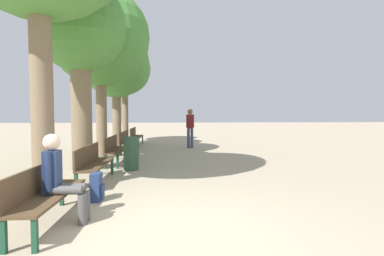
# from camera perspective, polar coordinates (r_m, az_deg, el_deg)

# --- Properties ---
(ground_plane) EXTENTS (80.00, 80.00, 0.00)m
(ground_plane) POSITION_cam_1_polar(r_m,az_deg,el_deg) (4.04, -5.27, -19.96)
(ground_plane) COLOR tan
(bench_row_0) EXTENTS (0.43, 1.82, 0.82)m
(bench_row_0) POSITION_cam_1_polar(r_m,az_deg,el_deg) (4.74, -26.33, -10.57)
(bench_row_0) COLOR #4C3823
(bench_row_0) RESTS_ON ground_plane
(bench_row_1) EXTENTS (0.43, 1.82, 0.82)m
(bench_row_1) POSITION_cam_1_polar(r_m,az_deg,el_deg) (7.06, -18.45, -5.98)
(bench_row_1) COLOR #4C3823
(bench_row_1) RESTS_ON ground_plane
(bench_row_2) EXTENTS (0.43, 1.82, 0.82)m
(bench_row_2) POSITION_cam_1_polar(r_m,az_deg,el_deg) (9.46, -14.57, -3.63)
(bench_row_2) COLOR #4C3823
(bench_row_2) RESTS_ON ground_plane
(bench_row_3) EXTENTS (0.43, 1.82, 0.82)m
(bench_row_3) POSITION_cam_1_polar(r_m,az_deg,el_deg) (11.90, -12.28, -2.24)
(bench_row_3) COLOR #4C3823
(bench_row_3) RESTS_ON ground_plane
(bench_row_4) EXTENTS (0.43, 1.82, 0.82)m
(bench_row_4) POSITION_cam_1_polar(r_m,az_deg,el_deg) (14.35, -10.77, -1.32)
(bench_row_4) COLOR #4C3823
(bench_row_4) RESTS_ON ground_plane
(tree_row_1) EXTENTS (2.43, 2.43, 5.07)m
(tree_row_1) POSITION_cam_1_polar(r_m,az_deg,el_deg) (8.83, -20.56, 16.93)
(tree_row_1) COLOR #7A664C
(tree_row_1) RESTS_ON ground_plane
(tree_row_2) EXTENTS (3.33, 3.33, 5.77)m
(tree_row_2) POSITION_cam_1_polar(r_m,az_deg,el_deg) (11.00, -17.07, 16.08)
(tree_row_2) COLOR #7A664C
(tree_row_2) RESTS_ON ground_plane
(tree_row_3) EXTENTS (2.87, 2.87, 5.06)m
(tree_row_3) POSITION_cam_1_polar(r_m,az_deg,el_deg) (13.56, -14.26, 11.53)
(tree_row_3) COLOR #7A664C
(tree_row_3) RESTS_ON ground_plane
(tree_row_4) EXTENTS (2.61, 2.61, 5.05)m
(tree_row_4) POSITION_cam_1_polar(r_m,az_deg,el_deg) (15.80, -12.71, 10.79)
(tree_row_4) COLOR #7A664C
(tree_row_4) RESTS_ON ground_plane
(person_seated) EXTENTS (0.61, 0.34, 1.28)m
(person_seated) POSITION_cam_1_polar(r_m,az_deg,el_deg) (4.65, -23.72, -8.43)
(person_seated) COLOR #4C4C4C
(person_seated) RESTS_ON ground_plane
(backpack) EXTENTS (0.20, 0.29, 0.50)m
(backpack) POSITION_cam_1_polar(r_m,az_deg,el_deg) (5.66, -17.69, -10.72)
(backpack) COLOR navy
(backpack) RESTS_ON ground_plane
(pedestrian_near) EXTENTS (0.34, 0.23, 1.70)m
(pedestrian_near) POSITION_cam_1_polar(r_m,az_deg,el_deg) (12.99, -0.35, 0.44)
(pedestrian_near) COLOR #384260
(pedestrian_near) RESTS_ON ground_plane
(trash_bin) EXTENTS (0.41, 0.41, 0.90)m
(trash_bin) POSITION_cam_1_polar(r_m,az_deg,el_deg) (8.32, -11.51, -4.76)
(trash_bin) COLOR #2D5138
(trash_bin) RESTS_ON ground_plane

